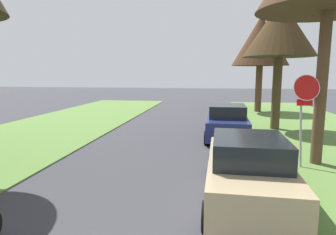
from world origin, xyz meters
name	(u,v)px	position (x,y,z in m)	size (l,w,h in m)	color
stop_sign_far	(305,101)	(4.46, 8.34, 2.16)	(0.82, 0.66, 2.93)	#9EA0A5
street_tree_right_mid_b	(280,30)	(5.01, 15.01, 5.24)	(3.72, 3.72, 6.69)	#493A22
street_tree_right_far	(261,41)	(5.21, 22.38, 5.46)	(4.29, 4.29, 7.35)	brown
parked_sedan_tan	(247,170)	(2.48, 5.66, 0.72)	(2.04, 4.44, 1.57)	tan
parked_sedan_navy	(227,122)	(2.34, 12.61, 0.72)	(2.04, 4.44, 1.57)	navy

